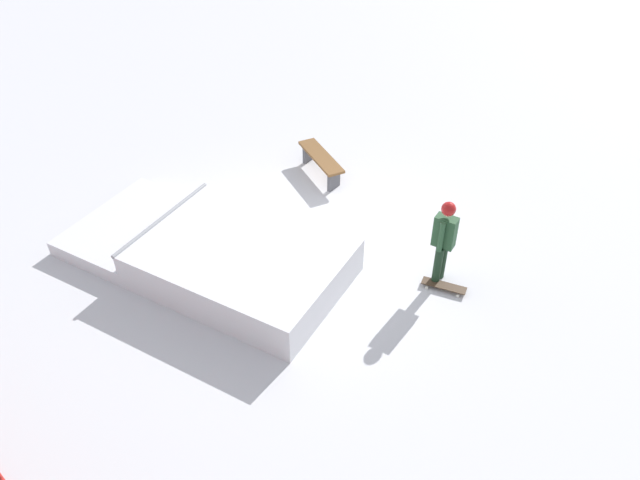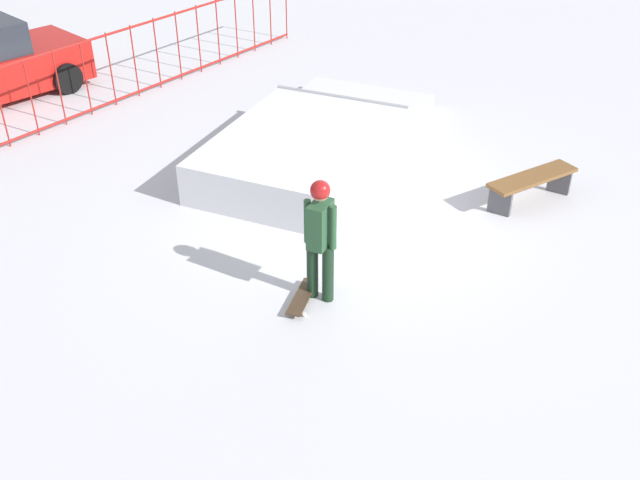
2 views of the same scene
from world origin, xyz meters
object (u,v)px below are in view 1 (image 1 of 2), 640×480
(skateboard, at_px, (444,286))
(park_bench, at_px, (321,160))
(skater, at_px, (444,237))
(skate_ramp, at_px, (221,256))

(skateboard, distance_m, park_bench, 4.42)
(skater, distance_m, skateboard, 0.97)
(skate_ramp, relative_size, skateboard, 7.00)
(skateboard, height_order, park_bench, park_bench)
(skater, relative_size, park_bench, 1.07)
(park_bench, bearing_deg, skate_ramp, 100.12)
(skater, height_order, park_bench, skater)
(skate_ramp, relative_size, skater, 3.34)
(skate_ramp, xyz_separation_m, skater, (-3.25, -2.29, 0.69))
(skater, distance_m, park_bench, 4.22)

